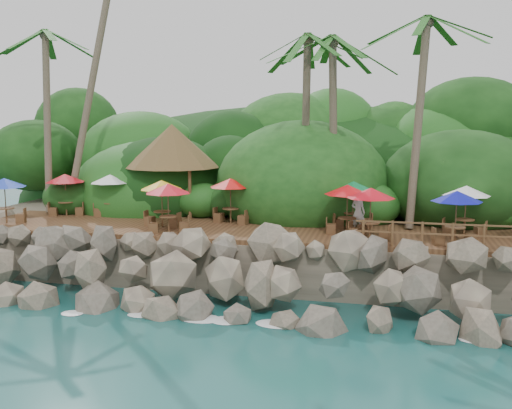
# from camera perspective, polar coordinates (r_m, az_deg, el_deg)

# --- Properties ---
(ground) EXTENTS (140.00, 140.00, 0.00)m
(ground) POSITION_cam_1_polar(r_m,az_deg,el_deg) (20.64, -3.71, -11.80)
(ground) COLOR #19514F
(ground) RESTS_ON ground
(land_base) EXTENTS (32.00, 25.20, 2.10)m
(land_base) POSITION_cam_1_polar(r_m,az_deg,el_deg) (35.53, 3.52, -1.44)
(land_base) COLOR gray
(land_base) RESTS_ON ground
(jungle_hill) EXTENTS (44.80, 28.00, 15.40)m
(jungle_hill) POSITION_cam_1_polar(r_m,az_deg,el_deg) (43.03, 5.08, -1.14)
(jungle_hill) COLOR #143811
(jungle_hill) RESTS_ON ground
(seawall) EXTENTS (29.00, 4.00, 2.30)m
(seawall) POSITION_cam_1_polar(r_m,az_deg,el_deg) (22.12, -2.28, -7.27)
(seawall) COLOR gray
(seawall) RESTS_ON ground
(terrace) EXTENTS (26.00, 5.00, 0.20)m
(terrace) POSITION_cam_1_polar(r_m,az_deg,el_deg) (25.66, 0.00, -2.65)
(terrace) COLOR brown
(terrace) RESTS_ON land_base
(jungle_foliage) EXTENTS (44.00, 16.00, 12.00)m
(jungle_foliage) POSITION_cam_1_polar(r_m,az_deg,el_deg) (34.76, 3.24, -3.42)
(jungle_foliage) COLOR #143811
(jungle_foliage) RESTS_ON ground
(foam_line) EXTENTS (25.20, 0.80, 0.06)m
(foam_line) POSITION_cam_1_polar(r_m,az_deg,el_deg) (20.90, -3.47, -11.45)
(foam_line) COLOR white
(foam_line) RESTS_ON ground
(palms) EXTENTS (31.83, 7.07, 15.56)m
(palms) POSITION_cam_1_polar(r_m,az_deg,el_deg) (28.01, 2.99, 19.04)
(palms) COLOR brown
(palms) RESTS_ON ground
(palapa) EXTENTS (4.88, 4.88, 4.60)m
(palapa) POSITION_cam_1_polar(r_m,az_deg,el_deg) (29.81, -8.30, 5.76)
(palapa) COLOR brown
(palapa) RESTS_ON ground
(dining_clusters) EXTENTS (25.40, 5.16, 2.12)m
(dining_clusters) POSITION_cam_1_polar(r_m,az_deg,el_deg) (25.23, 0.50, 1.44)
(dining_clusters) COLOR brown
(dining_clusters) RESTS_ON terrace
(railing) EXTENTS (6.10, 0.10, 1.00)m
(railing) POSITION_cam_1_polar(r_m,az_deg,el_deg) (22.72, 17.52, -2.69)
(railing) COLOR brown
(railing) RESTS_ON terrace
(waiter) EXTENTS (0.75, 0.64, 1.74)m
(waiter) POSITION_cam_1_polar(r_m,az_deg,el_deg) (25.17, 10.08, -0.76)
(waiter) COLOR silver
(waiter) RESTS_ON terrace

